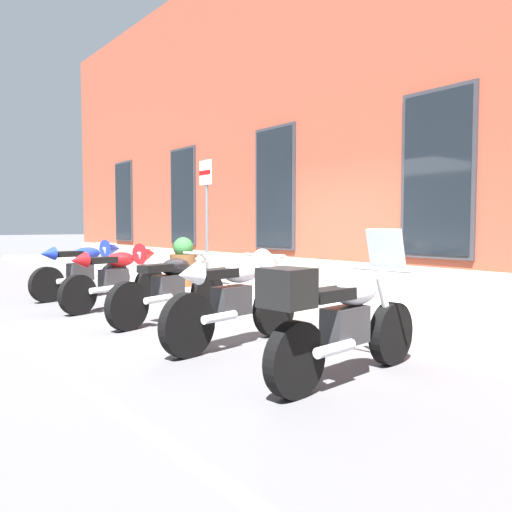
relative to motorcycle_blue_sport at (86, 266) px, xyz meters
The scene contains 11 objects.
ground_plane 3.44m from the motorcycle_blue_sport, 22.13° to the left, with size 140.00×140.00×0.00m, color #4C4C4F.
sidewalk 3.98m from the motorcycle_blue_sport, 37.25° to the left, with size 32.05×2.22×0.13m, color gray.
lane_stripe 3.73m from the motorcycle_blue_sport, 31.41° to the right, with size 32.05×0.12×0.01m, color silver.
brick_pub_facade 8.23m from the motorcycle_blue_sport, 65.65° to the left, with size 26.05×7.00×7.35m.
motorcycle_blue_sport is the anchor object (origin of this frame).
motorcycle_red_sport 1.54m from the motorcycle_blue_sport, ahead, with size 0.79×1.99×1.04m.
motorcycle_black_naked 3.07m from the motorcycle_blue_sport, ahead, with size 0.83×2.12×0.94m.
motorcycle_white_sport 4.77m from the motorcycle_blue_sport, ahead, with size 0.66×2.02×1.07m.
motorcycle_silver_touring 6.43m from the motorcycle_blue_sport, ahead, with size 0.64×1.99×1.31m.
parking_sign 2.49m from the motorcycle_blue_sport, 50.93° to the left, with size 0.36×0.07×2.42m.
barrel_planter 1.84m from the motorcycle_blue_sport, 75.14° to the left, with size 0.57×0.57×0.97m.
Camera 1 is at (6.20, -4.66, 1.34)m, focal length 35.93 mm.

